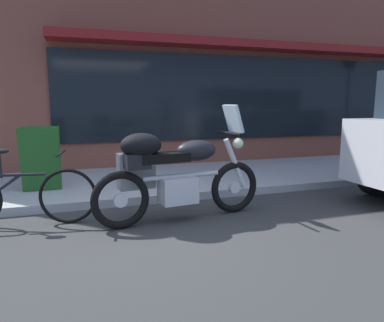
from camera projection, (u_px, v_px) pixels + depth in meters
ground_plane at (149, 233)px, 3.93m from camera, size 80.00×80.00×0.00m
storefront_building at (335, 36)px, 8.56m from camera, size 18.76×0.90×6.22m
touring_motorcycle at (171, 172)px, 4.24m from camera, size 2.19×0.63×1.42m
parked_bicycle at (20, 196)px, 4.09m from camera, size 1.72×0.48×0.93m
sandwich_board_sign at (41, 159)px, 5.27m from camera, size 0.55×0.42×0.96m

